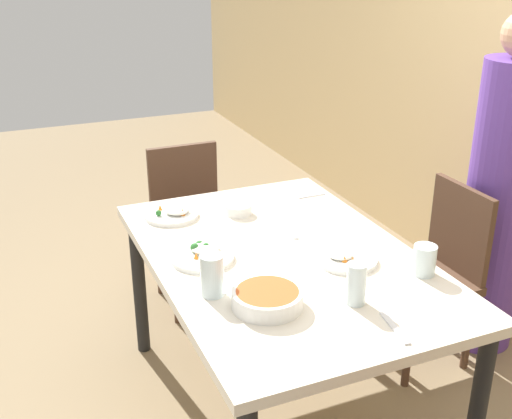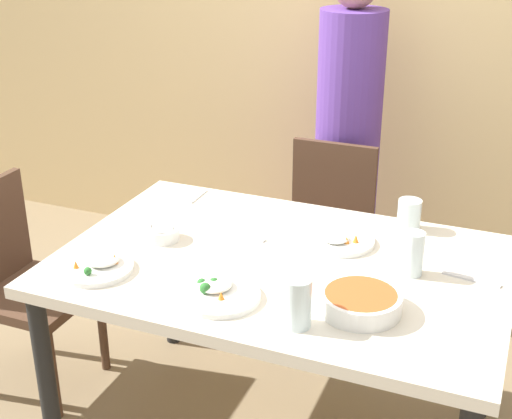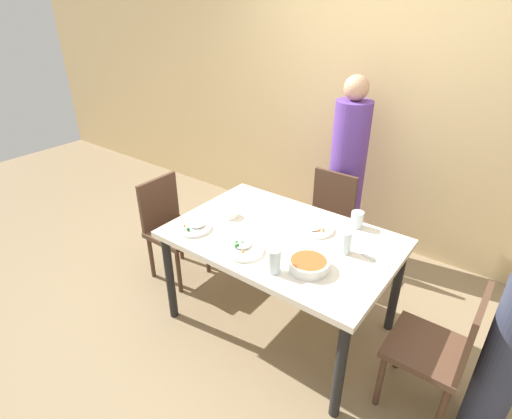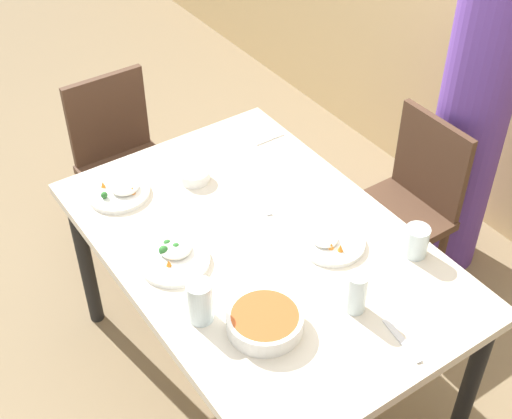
{
  "view_description": "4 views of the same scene",
  "coord_description": "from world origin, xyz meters",
  "px_view_note": "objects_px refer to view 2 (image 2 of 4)",
  "views": [
    {
      "loc": [
        1.96,
        -0.95,
        1.85
      ],
      "look_at": [
        -0.11,
        -0.06,
        0.89
      ],
      "focal_mm": 45.0,
      "sensor_mm": 36.0,
      "label": 1
    },
    {
      "loc": [
        0.7,
        -1.94,
        1.82
      ],
      "look_at": [
        -0.1,
        0.03,
        0.89
      ],
      "focal_mm": 50.0,
      "sensor_mm": 36.0,
      "label": 2
    },
    {
      "loc": [
        1.19,
        -1.86,
        2.12
      ],
      "look_at": [
        -0.15,
        -0.09,
        0.93
      ],
      "focal_mm": 28.0,
      "sensor_mm": 36.0,
      "label": 3
    },
    {
      "loc": [
        1.47,
        -1.03,
        2.42
      ],
      "look_at": [
        -0.08,
        0.03,
        0.82
      ],
      "focal_mm": 50.0,
      "sensor_mm": 36.0,
      "label": 4
    }
  ],
  "objects_px": {
    "plate_rice_adult": "(98,266)",
    "person_adult": "(347,151)",
    "chair_adult_spot": "(324,233)",
    "glass_water_tall": "(409,215)",
    "bowl_curry": "(361,302)"
  },
  "relations": [
    {
      "from": "chair_adult_spot",
      "to": "plate_rice_adult",
      "type": "distance_m",
      "value": 1.21
    },
    {
      "from": "plate_rice_adult",
      "to": "glass_water_tall",
      "type": "bearing_deg",
      "value": 38.7
    },
    {
      "from": "plate_rice_adult",
      "to": "person_adult",
      "type": "bearing_deg",
      "value": 73.64
    },
    {
      "from": "chair_adult_spot",
      "to": "person_adult",
      "type": "relative_size",
      "value": 0.53
    },
    {
      "from": "person_adult",
      "to": "glass_water_tall",
      "type": "relative_size",
      "value": 14.23
    },
    {
      "from": "bowl_curry",
      "to": "plate_rice_adult",
      "type": "height_order",
      "value": "bowl_curry"
    },
    {
      "from": "bowl_curry",
      "to": "glass_water_tall",
      "type": "distance_m",
      "value": 0.61
    },
    {
      "from": "person_adult",
      "to": "plate_rice_adult",
      "type": "distance_m",
      "value": 1.49
    },
    {
      "from": "chair_adult_spot",
      "to": "plate_rice_adult",
      "type": "height_order",
      "value": "chair_adult_spot"
    },
    {
      "from": "chair_adult_spot",
      "to": "glass_water_tall",
      "type": "relative_size",
      "value": 7.57
    },
    {
      "from": "bowl_curry",
      "to": "glass_water_tall",
      "type": "relative_size",
      "value": 2.11
    },
    {
      "from": "plate_rice_adult",
      "to": "glass_water_tall",
      "type": "distance_m",
      "value": 1.09
    },
    {
      "from": "bowl_curry",
      "to": "plate_rice_adult",
      "type": "xyz_separation_m",
      "value": [
        -0.83,
        -0.08,
        -0.02
      ]
    },
    {
      "from": "person_adult",
      "to": "plate_rice_adult",
      "type": "xyz_separation_m",
      "value": [
        -0.42,
        -1.43,
        0.01
      ]
    },
    {
      "from": "person_adult",
      "to": "glass_water_tall",
      "type": "xyz_separation_m",
      "value": [
        0.43,
        -0.74,
        0.06
      ]
    }
  ]
}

